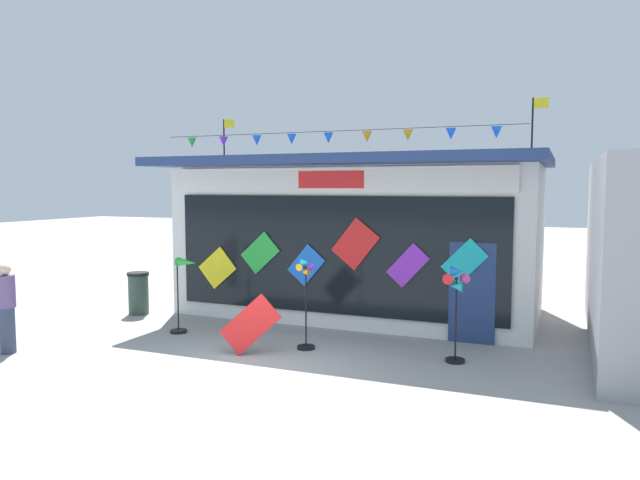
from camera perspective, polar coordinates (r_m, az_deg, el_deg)
The scene contains 8 objects.
ground_plane at distance 10.30m, azimuth -7.04°, elevation -12.38°, with size 80.00×80.00×0.00m, color #9E9B99.
kite_shop_building at distance 14.65m, azimuth 3.92°, elevation 0.47°, with size 8.68×5.04×5.01m.
wind_spinner_far_left at distance 12.87m, azimuth -12.87°, elevation -4.10°, with size 0.68×0.35×1.61m.
wind_spinner_left at distance 11.35m, azimuth -1.40°, elevation -5.79°, with size 0.34×0.34×1.74m.
wind_spinner_center_left at distance 10.72m, azimuth 12.86°, elevation -5.22°, with size 0.45×0.34×1.71m.
person_near_camera at distance 12.55m, azimuth -27.85°, elevation -5.59°, with size 0.47×0.43×1.68m.
trash_bin at distance 15.20m, azimuth -16.94°, elevation -4.85°, with size 0.52×0.52×1.02m.
display_kite_on_ground at distance 11.15m, azimuth -6.67°, elevation -8.01°, with size 0.58×0.03×1.06m, color red.
Camera 1 is at (4.89, -8.52, 3.09)m, focal length 33.52 mm.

